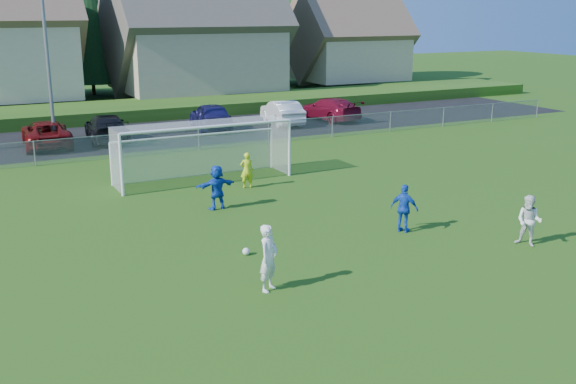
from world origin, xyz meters
The scene contains 19 objects.
ground centered at (0.00, 0.00, 0.00)m, with size 160.00×160.00×0.00m, color #193D0C.
asphalt_lot centered at (0.00, 27.50, 0.01)m, with size 60.00×60.00×0.00m, color black.
grass_embankment centered at (0.00, 35.00, 0.40)m, with size 70.00×6.00×0.80m, color #1E420F.
soccer_ball centered at (-2.01, 6.81, 0.11)m, with size 0.22×0.22×0.22m, color white.
player_white_a centered at (-2.51, 4.19, 0.88)m, with size 0.65×0.42×1.77m, color white.
player_white_b centered at (6.04, 3.63, 0.80)m, with size 0.77×0.60×1.59m, color white.
player_blue_a centered at (3.45, 6.45, 0.80)m, with size 0.93×0.39×1.59m, color #1342B7.
player_blue_b centered at (-1.02, 11.67, 0.82)m, with size 1.51×0.48×1.63m, color #1342B7.
goalkeeper centered at (1.17, 13.94, 0.73)m, with size 0.53×0.35×1.47m, color #C2DB19.
car_c centered at (-4.84, 26.55, 0.69)m, with size 2.30×4.99×1.39m, color #630B0B.
car_d centered at (-1.64, 26.69, 0.73)m, with size 2.05×5.04×1.46m, color black.
car_e centered at (4.80, 27.62, 0.81)m, with size 1.91×4.75×1.62m, color #18164F.
car_f centered at (9.51, 27.36, 0.75)m, with size 1.59×4.55×1.50m, color silver.
car_g centered at (12.99, 27.40, 0.73)m, with size 2.04×5.03×1.46m, color maroon.
soccer_goal centered at (0.00, 16.05, 1.63)m, with size 7.42×1.90×2.50m.
chainlink_fence centered at (0.00, 22.00, 0.63)m, with size 52.06×0.06×1.20m.
streetlight centered at (-4.45, 26.00, 4.84)m, with size 1.38×0.18×9.00m.
houses_row centered at (1.97, 42.46, 7.33)m, with size 53.90×11.45×13.27m.
tree_row centered at (1.04, 48.74, 6.91)m, with size 65.98×12.36×13.80m.
Camera 1 is at (-9.46, -10.46, 7.05)m, focal length 42.00 mm.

